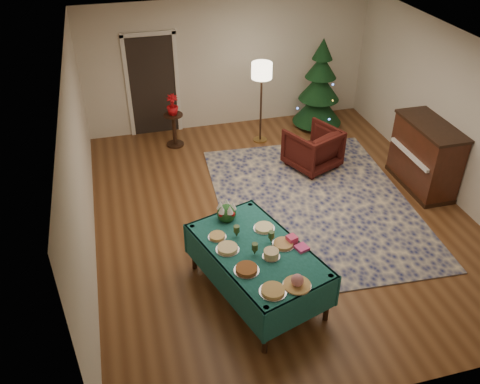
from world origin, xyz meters
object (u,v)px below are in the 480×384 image
object	(u,v)px
side_table	(174,130)
gift_box	(292,239)
piano	(425,157)
potted_plant	(173,109)
armchair	(313,146)
floor_lamp	(262,76)
christmas_tree	(319,88)
buffet_table	(257,258)

from	to	relation	value
side_table	gift_box	bearing A→B (deg)	-78.63
piano	potted_plant	bearing A→B (deg)	146.71
armchair	gift_box	bearing A→B (deg)	39.47
side_table	piano	size ratio (longest dim) A/B	0.49
floor_lamp	piano	xyz separation A→B (m)	(2.27, -2.37, -0.82)
gift_box	christmas_tree	bearing A→B (deg)	63.65
potted_plant	piano	bearing A→B (deg)	-33.29
gift_box	christmas_tree	world-z (taller)	christmas_tree
side_table	potted_plant	bearing A→B (deg)	116.57
armchair	floor_lamp	distance (m)	1.72
potted_plant	gift_box	bearing A→B (deg)	-78.63
gift_box	side_table	bearing A→B (deg)	101.37
armchair	piano	xyz separation A→B (m)	(1.63, -1.11, 0.16)
buffet_table	potted_plant	distance (m)	4.46
gift_box	armchair	world-z (taller)	armchair
gift_box	christmas_tree	xyz separation A→B (m)	(2.25, 4.54, 0.05)
gift_box	floor_lamp	xyz separation A→B (m)	(0.85, 4.17, 0.60)
armchair	potted_plant	world-z (taller)	potted_plant
side_table	piano	distance (m)	4.80
armchair	floor_lamp	size ratio (longest dim) A/B	0.52
armchair	floor_lamp	world-z (taller)	floor_lamp
side_table	potted_plant	xyz separation A→B (m)	(-0.00, 0.00, 0.47)
buffet_table	armchair	world-z (taller)	armchair
side_table	christmas_tree	xyz separation A→B (m)	(3.14, 0.11, 0.53)
piano	christmas_tree	bearing A→B (deg)	107.57
side_table	piano	world-z (taller)	piano
gift_box	potted_plant	xyz separation A→B (m)	(-0.89, 4.42, -0.01)
buffet_table	gift_box	world-z (taller)	gift_box
buffet_table	piano	size ratio (longest dim) A/B	1.56
gift_box	floor_lamp	size ratio (longest dim) A/B	0.07
buffet_table	piano	xyz separation A→B (m)	(3.59, 1.81, -0.01)
armchair	christmas_tree	bearing A→B (deg)	-138.75
christmas_tree	buffet_table	bearing A→B (deg)	-120.86
buffet_table	piano	distance (m)	4.02
floor_lamp	christmas_tree	bearing A→B (deg)	14.66
floor_lamp	christmas_tree	xyz separation A→B (m)	(1.40, 0.37, -0.55)
buffet_table	floor_lamp	size ratio (longest dim) A/B	1.32
floor_lamp	armchair	bearing A→B (deg)	-63.32
buffet_table	armchair	distance (m)	3.52
buffet_table	piano	bearing A→B (deg)	26.78
floor_lamp	buffet_table	bearing A→B (deg)	-107.51
christmas_tree	potted_plant	bearing A→B (deg)	-177.97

